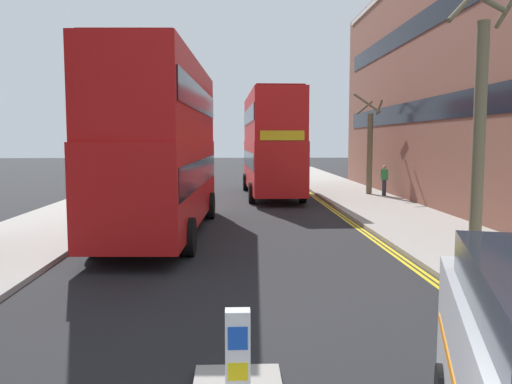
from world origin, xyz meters
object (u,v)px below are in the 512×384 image
object	(u,v)px
double_decker_bus_away	(163,142)
keep_left_bollard	(238,362)
double_decker_bus_oncoming	(271,141)
pedestrian_far	(384,180)

from	to	relation	value
double_decker_bus_away	keep_left_bollard	bearing A→B (deg)	-78.46
keep_left_bollard	double_decker_bus_oncoming	xyz separation A→B (m)	(1.97, 23.28, 2.42)
double_decker_bus_away	double_decker_bus_oncoming	xyz separation A→B (m)	(4.33, 11.69, 0.00)
keep_left_bollard	double_decker_bus_oncoming	distance (m)	23.49
double_decker_bus_away	double_decker_bus_oncoming	world-z (taller)	same
double_decker_bus_away	pedestrian_far	world-z (taller)	double_decker_bus_away
double_decker_bus_away	pedestrian_far	bearing A→B (deg)	45.04
keep_left_bollard	double_decker_bus_away	bearing A→B (deg)	101.54
double_decker_bus_oncoming	pedestrian_far	distance (m)	6.44
double_decker_bus_oncoming	pedestrian_far	bearing A→B (deg)	-13.29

